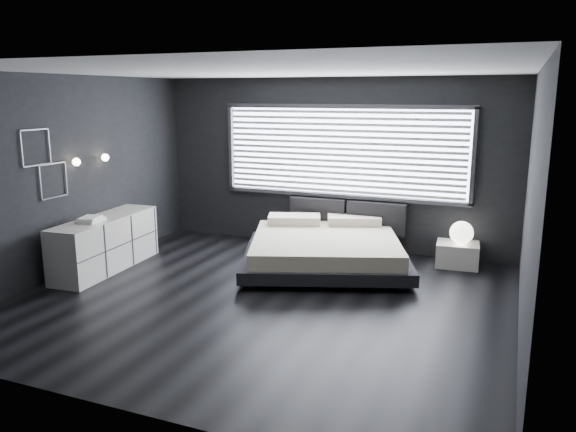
% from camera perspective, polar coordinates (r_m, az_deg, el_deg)
% --- Properties ---
extents(room, '(6.04, 6.00, 2.80)m').
position_cam_1_polar(room, '(6.80, -2.72, 2.70)').
color(room, black).
rests_on(room, ground).
extents(window, '(4.14, 0.09, 1.52)m').
position_cam_1_polar(window, '(9.21, 5.55, 6.50)').
color(window, white).
rests_on(window, ground).
extents(headboard, '(1.96, 0.16, 0.52)m').
position_cam_1_polar(headboard, '(9.29, 5.96, 0.04)').
color(headboard, black).
rests_on(headboard, ground).
extents(sconce_near, '(0.18, 0.11, 0.11)m').
position_cam_1_polar(sconce_near, '(8.43, -20.71, 5.16)').
color(sconce_near, silver).
rests_on(sconce_near, ground).
extents(sconce_far, '(0.18, 0.11, 0.11)m').
position_cam_1_polar(sconce_far, '(8.88, -18.09, 5.67)').
color(sconce_far, silver).
rests_on(sconce_far, ground).
extents(wall_art_upper, '(0.01, 0.48, 0.48)m').
position_cam_1_polar(wall_art_upper, '(8.05, -24.23, 6.36)').
color(wall_art_upper, '#47474C').
rests_on(wall_art_upper, ground).
extents(wall_art_lower, '(0.01, 0.48, 0.48)m').
position_cam_1_polar(wall_art_lower, '(8.28, -22.71, 3.34)').
color(wall_art_lower, '#47474C').
rests_on(wall_art_lower, ground).
extents(bed, '(2.99, 2.92, 0.61)m').
position_cam_1_polar(bed, '(8.39, 3.79, -3.28)').
color(bed, black).
rests_on(bed, ground).
extents(nightstand, '(0.65, 0.56, 0.36)m').
position_cam_1_polar(nightstand, '(8.80, 16.82, -3.76)').
color(nightstand, silver).
rests_on(nightstand, ground).
extents(orb_lamp, '(0.34, 0.34, 0.34)m').
position_cam_1_polar(orb_lamp, '(8.67, 17.21, -1.64)').
color(orb_lamp, white).
rests_on(orb_lamp, nightstand).
extents(dresser, '(0.68, 1.98, 0.78)m').
position_cam_1_polar(dresser, '(8.65, -18.02, -2.65)').
color(dresser, silver).
rests_on(dresser, ground).
extents(book_stack, '(0.33, 0.41, 0.07)m').
position_cam_1_polar(book_stack, '(8.32, -19.45, -0.32)').
color(book_stack, white).
rests_on(book_stack, dresser).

